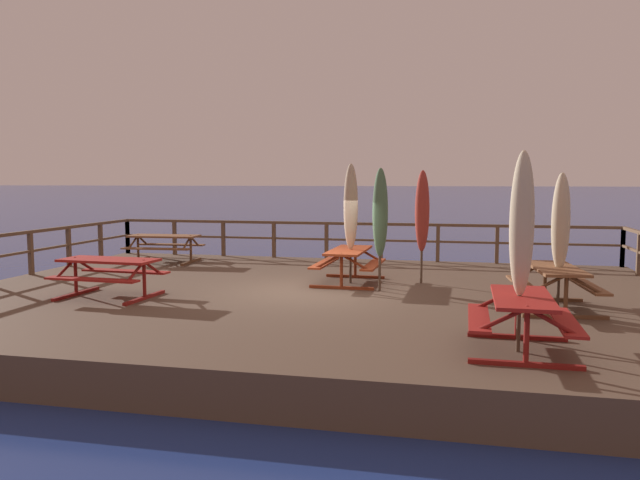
# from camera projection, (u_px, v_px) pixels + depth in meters

# --- Properties ---
(ground_plane) EXTENTS (600.00, 600.00, 0.00)m
(ground_plane) POSITION_uv_depth(u_px,v_px,m) (311.00, 321.00, 12.93)
(ground_plane) COLOR navy
(wooden_deck) EXTENTS (14.82, 10.95, 0.64)m
(wooden_deck) POSITION_uv_depth(u_px,v_px,m) (311.00, 306.00, 12.90)
(wooden_deck) COLOR brown
(wooden_deck) RESTS_ON ground
(railing_waterside_far) EXTENTS (14.62, 0.10, 1.09)m
(railing_waterside_far) POSITION_uv_depth(u_px,v_px,m) (354.00, 234.00, 17.97)
(railing_waterside_far) COLOR brown
(railing_waterside_far) RESTS_ON wooden_deck
(railing_side_left) EXTENTS (0.10, 10.75, 1.09)m
(railing_side_left) POSITION_uv_depth(u_px,v_px,m) (8.00, 248.00, 14.37)
(railing_side_left) COLOR brown
(railing_side_left) RESTS_ON wooden_deck
(picnic_table_mid_centre) EXTENTS (1.99, 1.50, 0.78)m
(picnic_table_mid_centre) POSITION_uv_depth(u_px,v_px,m) (109.00, 269.00, 12.19)
(picnic_table_mid_centre) COLOR maroon
(picnic_table_mid_centre) RESTS_ON wooden_deck
(picnic_table_front_left) EXTENTS (1.56, 2.01, 0.78)m
(picnic_table_front_left) POSITION_uv_depth(u_px,v_px,m) (555.00, 278.00, 11.05)
(picnic_table_front_left) COLOR brown
(picnic_table_front_left) RESTS_ON wooden_deck
(picnic_table_back_left) EXTENTS (1.45, 1.99, 0.78)m
(picnic_table_back_left) POSITION_uv_depth(u_px,v_px,m) (349.00, 258.00, 13.87)
(picnic_table_back_left) COLOR #993819
(picnic_table_back_left) RESTS_ON wooden_deck
(picnic_table_back_right) EXTENTS (2.01, 1.51, 0.78)m
(picnic_table_back_right) POSITION_uv_depth(u_px,v_px,m) (164.00, 242.00, 17.43)
(picnic_table_back_right) COLOR brown
(picnic_table_back_right) RESTS_ON wooden_deck
(picnic_table_mid_right) EXTENTS (1.42, 1.77, 0.78)m
(picnic_table_mid_right) POSITION_uv_depth(u_px,v_px,m) (522.00, 311.00, 8.29)
(picnic_table_mid_right) COLOR maroon
(picnic_table_mid_right) RESTS_ON wooden_deck
(patio_umbrella_tall_mid_right) EXTENTS (0.32, 0.32, 2.57)m
(patio_umbrella_tall_mid_right) POSITION_uv_depth(u_px,v_px,m) (380.00, 213.00, 12.77)
(patio_umbrella_tall_mid_right) COLOR #4C3828
(patio_umbrella_tall_mid_right) RESTS_ON wooden_deck
(patio_umbrella_tall_back_right) EXTENTS (0.32, 0.32, 2.46)m
(patio_umbrella_tall_back_right) POSITION_uv_depth(u_px,v_px,m) (561.00, 223.00, 10.98)
(patio_umbrella_tall_back_right) COLOR #4C3828
(patio_umbrella_tall_back_right) RESTS_ON wooden_deck
(patio_umbrella_tall_front) EXTENTS (0.32, 0.32, 2.68)m
(patio_umbrella_tall_front) POSITION_uv_depth(u_px,v_px,m) (351.00, 207.00, 13.75)
(patio_umbrella_tall_front) COLOR #4C3828
(patio_umbrella_tall_front) RESTS_ON wooden_deck
(patio_umbrella_short_front) EXTENTS (0.32, 0.32, 2.54)m
(patio_umbrella_short_front) POSITION_uv_depth(u_px,v_px,m) (422.00, 212.00, 13.76)
(patio_umbrella_short_front) COLOR #4C3828
(patio_umbrella_short_front) RESTS_ON wooden_deck
(patio_umbrella_short_mid) EXTENTS (0.32, 0.32, 2.70)m
(patio_umbrella_short_mid) POSITION_uv_depth(u_px,v_px,m) (522.00, 225.00, 8.18)
(patio_umbrella_short_mid) COLOR #4C3828
(patio_umbrella_short_mid) RESTS_ON wooden_deck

